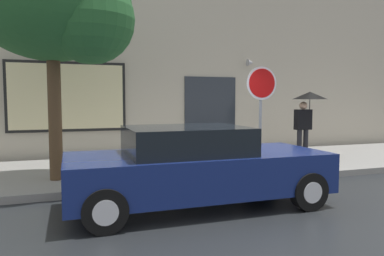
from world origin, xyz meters
TOP-DOWN VIEW (x-y plane):
  - ground_plane at (0.00, 0.00)m, footprint 60.00×60.00m
  - sidewalk at (0.00, 3.00)m, footprint 20.00×4.00m
  - building_facade at (-0.03, 5.50)m, footprint 20.00×0.67m
  - parked_car at (-0.86, -0.13)m, footprint 4.41×1.88m
  - fire_hydrant at (-1.47, 2.09)m, footprint 0.30×0.44m
  - pedestrian_with_umbrella at (3.66, 2.94)m, footprint 1.00×1.00m
  - street_tree at (-3.03, 2.08)m, footprint 3.26×2.77m
  - stop_sign at (1.29, 1.45)m, footprint 0.76×0.10m

SIDE VIEW (x-z plane):
  - ground_plane at x=0.00m, z-range 0.00..0.00m
  - sidewalk at x=0.00m, z-range 0.00..0.15m
  - fire_hydrant at x=-1.47m, z-range 0.14..0.92m
  - parked_car at x=-0.86m, z-range 0.00..1.38m
  - pedestrian_with_umbrella at x=3.66m, z-range 0.72..2.65m
  - stop_sign at x=1.29m, z-range 0.65..3.10m
  - building_facade at x=-0.03m, z-range -0.02..6.98m
  - street_tree at x=-3.03m, z-range 1.29..6.22m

